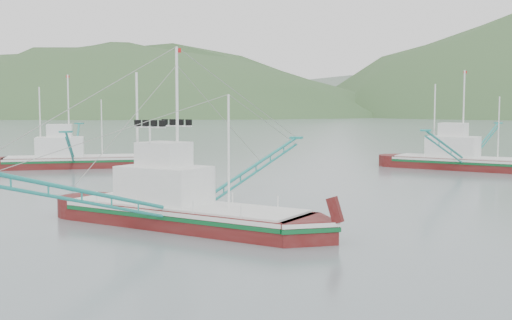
# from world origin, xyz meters

# --- Properties ---
(ground) EXTENTS (1200.00, 1200.00, 0.00)m
(ground) POSITION_xyz_m (0.00, 0.00, 0.00)
(ground) COLOR slate
(ground) RESTS_ON ground
(main_boat) EXTENTS (15.51, 26.43, 11.00)m
(main_boat) POSITION_xyz_m (-2.39, -2.02, 2.15)
(main_boat) COLOR #4D0D0C
(main_boat) RESTS_ON ground
(bg_boat_left) EXTENTS (16.24, 25.76, 11.08)m
(bg_boat_left) POSITION_xyz_m (-26.09, 28.04, 2.28)
(bg_boat_left) COLOR #4D0D0C
(bg_boat_left) RESTS_ON ground
(bg_boat_right) EXTENTS (16.17, 27.47, 11.50)m
(bg_boat_right) POSITION_xyz_m (16.21, 35.84, 2.25)
(bg_boat_right) COLOR #4D0D0C
(bg_boat_right) RESTS_ON ground
(headland_left) EXTENTS (448.00, 308.00, 210.00)m
(headland_left) POSITION_xyz_m (-180.00, 360.00, 0.00)
(headland_left) COLOR #34562C
(headland_left) RESTS_ON ground
(ridge_distant) EXTENTS (960.00, 400.00, 240.00)m
(ridge_distant) POSITION_xyz_m (30.00, 560.00, 0.00)
(ridge_distant) COLOR slate
(ridge_distant) RESTS_ON ground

